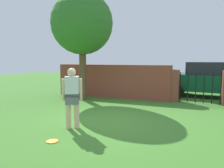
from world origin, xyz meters
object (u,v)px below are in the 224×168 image
tree (82,24)px  person (72,95)px  car (208,80)px  frisbee_orange (52,141)px

tree → person: (1.82, -3.80, -2.53)m
tree → car: bearing=27.9°
person → tree: bearing=-93.2°
tree → car: size_ratio=1.12×
tree → car: (5.40, 2.86, -2.56)m
tree → person: bearing=-64.4°
person → car: bearing=-147.0°
tree → person: size_ratio=2.99×
person → frisbee_orange: bearing=66.8°
person → car: size_ratio=0.38×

